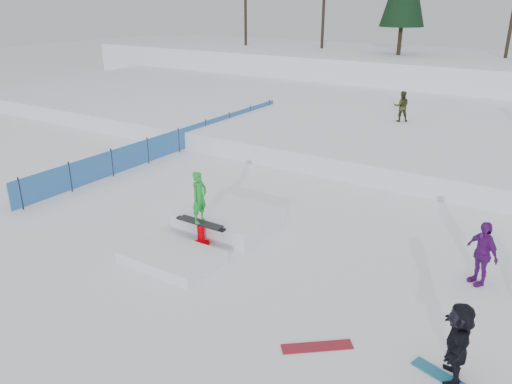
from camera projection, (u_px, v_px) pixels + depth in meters
The scene contains 10 objects.
ground at pixel (201, 248), 13.57m from camera, with size 120.00×120.00×0.00m, color white.
snow_berm at pixel (457, 73), 36.62m from camera, with size 60.00×14.00×2.40m, color white.
snow_midrise at pixel (393, 121), 25.95m from camera, with size 50.00×18.00×0.80m, color white.
safety_fence at pixel (179, 140), 21.82m from camera, with size 0.05×16.00×1.10m.
walker_olive at pixel (402, 106), 23.80m from camera, with size 0.71×0.55×1.46m, color #313016.
spectator_purple at pixel (482, 253), 11.65m from camera, with size 0.94×0.39×1.60m, color #5C1579.
spectator_dark at pixel (458, 342), 8.69m from camera, with size 1.43×0.45×1.54m, color black.
loose_board_red at pixel (317, 347), 9.73m from camera, with size 1.40×0.28×0.03m, color maroon.
loose_board_teal at pixel (449, 380), 8.87m from camera, with size 1.40×0.28×0.03m, color #1A6483.
jib_rail_feature at pixel (214, 227), 14.14m from camera, with size 2.60×4.40×2.11m.
Camera 1 is at (7.81, -9.34, 6.37)m, focal length 35.00 mm.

